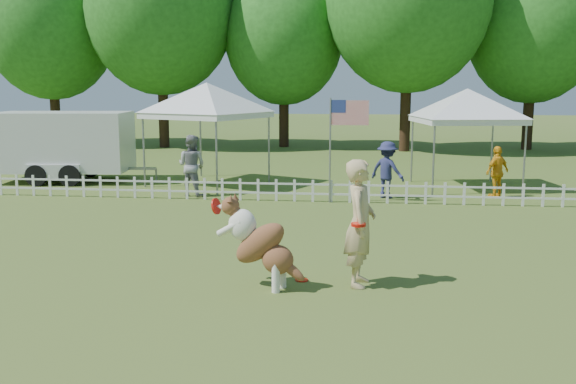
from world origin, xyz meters
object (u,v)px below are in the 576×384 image
Objects in this scene: handler at (360,223)px; canopy_tent_right at (465,140)px; flag_pole at (330,151)px; canopy_tent_left at (208,135)px; spectator_c at (497,172)px; dog at (261,243)px; spectator_a at (192,165)px; spectator_b at (387,170)px; cargo_trailer at (64,146)px; frisbee_on_turf at (302,280)px.

canopy_tent_right is (3.09, 10.17, 0.48)m from handler.
canopy_tent_left is at bearing 146.94° from flag_pole.
dog is at bearing 20.28° from spectator_c.
spectator_a reaches higher than spectator_b.
cargo_trailer is at bearing -6.55° from spectator_a.
spectator_c reaches higher than dog.
spectator_b is (-2.41, -2.10, -0.69)m from canopy_tent_right.
spectator_a is 8.62m from spectator_c.
frisbee_on_turf is 0.04× the size of cargo_trailer.
dog is (-1.51, -0.32, -0.29)m from handler.
canopy_tent_left is at bearing 112.04° from frisbee_on_turf.
canopy_tent_left reaches higher than cargo_trailer.
spectator_c is (8.59, 0.75, -0.15)m from spectator_a.
canopy_tent_left reaches higher than handler.
dog is 0.27× the size of cargo_trailer.
cargo_trailer is at bearing 162.95° from flag_pole.
dog is 0.90× the size of spectator_b.
canopy_tent_right is 1.06× the size of flag_pole.
canopy_tent_left reaches higher than canopy_tent_right.
cargo_trailer is at bearing 131.64° from frisbee_on_turf.
handler is at bearing -116.23° from canopy_tent_right.
spectator_a is at bearing 117.01° from frisbee_on_turf.
dog is at bearing -58.18° from cargo_trailer.
canopy_tent_right is 1.70× the size of spectator_a.
spectator_c is at bearing -137.65° from spectator_b.
handler is 0.68× the size of canopy_tent_right.
spectator_b is at bearing 90.89° from dog.
canopy_tent_left reaches higher than flag_pole.
canopy_tent_left is at bearing 15.89° from spectator_b.
canopy_tent_left is 8.76m from spectator_c.
canopy_tent_left is 7.96m from canopy_tent_right.
canopy_tent_left reaches higher than frisbee_on_turf.
flag_pole is (-3.96, -2.99, -0.08)m from canopy_tent_right.
flag_pole is 1.93× the size of spectator_c.
dog is 0.82× the size of spectator_a.
spectator_a is at bearing 172.03° from flag_pole.
spectator_b is at bearing 78.56° from frisbee_on_turf.
cargo_trailer reaches higher than spectator_b.
canopy_tent_right is at bearing -106.89° from spectator_c.
dog is 0.51× the size of flag_pole.
canopy_tent_left is at bearing 123.82° from dog.
handler is 8.10m from spectator_b.
cargo_trailer is at bearing -158.05° from canopy_tent_left.
spectator_b is (5.52, 0.28, -0.08)m from spectator_a.
handler is 0.38× the size of cargo_trailer.
canopy_tent_right reaches higher than flag_pole.
dog is 6.90× the size of frisbee_on_turf.
flag_pole reaches higher than frisbee_on_turf.
canopy_tent_left reaches higher than spectator_b.
canopy_tent_right is (7.96, 0.32, -0.09)m from canopy_tent_left.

